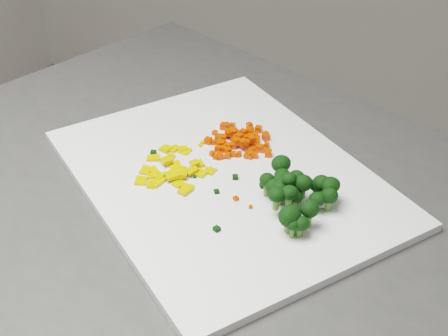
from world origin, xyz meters
The scene contains 155 objects.
cutting_board centered at (-0.14, 0.51, 0.91)m, with size 0.48×0.37×0.01m, color white.
carrot_pile centered at (-0.16, 0.59, 0.93)m, with size 0.11×0.11×0.03m, color #EA2D02, non-canonical shape.
pepper_pile centered at (-0.20, 0.48, 0.92)m, with size 0.12×0.12×0.02m, color #E4AA0C, non-canonical shape.
broccoli_pile centered at (-0.03, 0.49, 0.94)m, with size 0.13×0.13×0.06m, color black, non-canonical shape.
carrot_cube_0 centered at (-0.16, 0.63, 0.92)m, with size 0.01×0.01×0.01m, color #EA2D02.
carrot_cube_1 centered at (-0.19, 0.57, 0.92)m, with size 0.01×0.01×0.01m, color #EA2D02.
carrot_cube_2 centered at (-0.13, 0.56, 0.92)m, with size 0.01×0.01×0.01m, color #EA2D02.
carrot_cube_3 centered at (-0.16, 0.56, 0.92)m, with size 0.01×0.01×0.01m, color #EA2D02.
carrot_cube_4 centered at (-0.13, 0.58, 0.92)m, with size 0.01×0.01×0.01m, color #EA2D02.
carrot_cube_5 centered at (-0.14, 0.56, 0.92)m, with size 0.01×0.01×0.01m, color #EA2D02.
carrot_cube_6 centered at (-0.14, 0.60, 0.92)m, with size 0.01×0.01×0.01m, color #EA2D02.
carrot_cube_7 centered at (-0.14, 0.58, 0.93)m, with size 0.01×0.01×0.01m, color #EA2D02.
carrot_cube_8 centered at (-0.15, 0.60, 0.92)m, with size 0.01×0.01×0.01m, color #EA2D02.
carrot_cube_9 centered at (-0.17, 0.64, 0.92)m, with size 0.01×0.01×0.01m, color #EA2D02.
carrot_cube_10 centered at (-0.13, 0.63, 0.92)m, with size 0.01×0.01×0.01m, color #EA2D02.
carrot_cube_11 centered at (-0.20, 0.62, 0.92)m, with size 0.01×0.01×0.01m, color #EA2D02.
carrot_cube_12 centered at (-0.11, 0.58, 0.92)m, with size 0.01×0.01×0.01m, color #EA2D02.
carrot_cube_13 centered at (-0.15, 0.63, 0.92)m, with size 0.01×0.01×0.01m, color #EA2D02.
carrot_cube_14 centered at (-0.20, 0.59, 0.92)m, with size 0.01×0.01×0.01m, color #EA2D02.
carrot_cube_15 centered at (-0.13, 0.59, 0.92)m, with size 0.01×0.01×0.01m, color #EA2D02.
carrot_cube_16 centered at (-0.15, 0.59, 0.92)m, with size 0.01×0.01×0.01m, color #EA2D02.
carrot_cube_17 centered at (-0.18, 0.57, 0.92)m, with size 0.01×0.01×0.01m, color #EA2D02.
carrot_cube_18 centered at (-0.13, 0.56, 0.92)m, with size 0.01×0.01×0.01m, color #EA2D02.
carrot_cube_19 centered at (-0.16, 0.58, 0.92)m, with size 0.01×0.01×0.01m, color #EA2D02.
carrot_cube_20 centered at (-0.15, 0.63, 0.92)m, with size 0.01×0.01×0.01m, color #EA2D02.
carrot_cube_21 centered at (-0.15, 0.57, 0.93)m, with size 0.01×0.01×0.01m, color #EA2D02.
carrot_cube_22 centered at (-0.20, 0.57, 0.92)m, with size 0.01×0.01×0.01m, color #EA2D02.
carrot_cube_23 centered at (-0.15, 0.57, 0.93)m, with size 0.01×0.01×0.01m, color #EA2D02.
carrot_cube_24 centered at (-0.15, 0.59, 0.92)m, with size 0.01×0.01×0.01m, color #EA2D02.
carrot_cube_25 centered at (-0.17, 0.56, 0.92)m, with size 0.01×0.01×0.01m, color #EA2D02.
carrot_cube_26 centered at (-0.13, 0.60, 0.92)m, with size 0.01×0.01×0.01m, color #EA2D02.
carrot_cube_27 centered at (-0.17, 0.53, 0.92)m, with size 0.01×0.01×0.01m, color #EA2D02.
carrot_cube_28 centered at (-0.16, 0.55, 0.92)m, with size 0.01×0.01×0.01m, color #EA2D02.
carrot_cube_29 centered at (-0.16, 0.62, 0.92)m, with size 0.01×0.01×0.01m, color #EA2D02.
carrot_cube_30 centered at (-0.12, 0.60, 0.92)m, with size 0.01×0.01×0.01m, color #EA2D02.
carrot_cube_31 centered at (-0.16, 0.57, 0.92)m, with size 0.01×0.01×0.01m, color #EA2D02.
carrot_cube_32 centered at (-0.13, 0.56, 0.92)m, with size 0.01×0.01×0.01m, color #EA2D02.
carrot_cube_33 centered at (-0.20, 0.61, 0.92)m, with size 0.01×0.01×0.01m, color #EA2D02.
carrot_cube_34 centered at (-0.16, 0.58, 0.92)m, with size 0.01×0.01×0.01m, color #EA2D02.
carrot_cube_35 centered at (-0.18, 0.55, 0.92)m, with size 0.01×0.01×0.01m, color #EA2D02.
carrot_cube_36 centered at (-0.13, 0.58, 0.92)m, with size 0.01×0.01×0.01m, color #EA2D02.
carrot_cube_37 centered at (-0.14, 0.59, 0.93)m, with size 0.01×0.01×0.01m, color #EA2D02.
carrot_cube_38 centered at (-0.13, 0.62, 0.92)m, with size 0.01×0.01×0.01m, color #EA2D02.
carrot_cube_39 centered at (-0.14, 0.61, 0.92)m, with size 0.01×0.01×0.01m, color #EA2D02.
carrot_cube_40 centered at (-0.18, 0.58, 0.92)m, with size 0.01×0.01×0.01m, color #EA2D02.
carrot_cube_41 centered at (-0.16, 0.59, 0.93)m, with size 0.01×0.01×0.01m, color #EA2D02.
carrot_cube_42 centered at (-0.17, 0.56, 0.92)m, with size 0.01×0.01×0.01m, color #EA2D02.
carrot_cube_43 centered at (-0.17, 0.57, 0.92)m, with size 0.01×0.01×0.01m, color #EA2D02.
carrot_cube_44 centered at (-0.12, 0.57, 0.92)m, with size 0.01×0.01×0.01m, color #EA2D02.
carrot_cube_45 centered at (-0.15, 0.60, 0.92)m, with size 0.01×0.01×0.01m, color #EA2D02.
carrot_cube_46 centered at (-0.15, 0.58, 0.92)m, with size 0.01×0.01×0.01m, color #EA2D02.
carrot_cube_47 centered at (-0.19, 0.62, 0.92)m, with size 0.01×0.01×0.01m, color #EA2D02.
carrot_cube_48 centered at (-0.16, 0.54, 0.92)m, with size 0.01×0.01×0.01m, color #EA2D02.
carrot_cube_49 centered at (-0.16, 0.62, 0.92)m, with size 0.01×0.01×0.01m, color #EA2D02.
carrot_cube_50 centered at (-0.19, 0.58, 0.92)m, with size 0.01×0.01×0.01m, color #EA2D02.
carrot_cube_51 centered at (-0.14, 0.60, 0.92)m, with size 0.01×0.01×0.01m, color #EA2D02.
carrot_cube_52 centered at (-0.15, 0.60, 0.92)m, with size 0.01×0.01×0.01m, color #EA2D02.
carrot_cube_53 centered at (-0.16, 0.58, 0.92)m, with size 0.01×0.01×0.01m, color #EA2D02.
carrot_cube_54 centered at (-0.19, 0.58, 0.92)m, with size 0.01×0.01×0.01m, color #EA2D02.
carrot_cube_55 centered at (-0.12, 0.59, 0.92)m, with size 0.01×0.01×0.01m, color #EA2D02.
carrot_cube_56 centered at (-0.12, 0.58, 0.92)m, with size 0.01×0.01×0.01m, color #EA2D02.
carrot_cube_57 centered at (-0.15, 0.55, 0.92)m, with size 0.01×0.01×0.01m, color #EA2D02.
carrot_cube_58 centered at (-0.17, 0.59, 0.93)m, with size 0.01×0.01×0.01m, color #EA2D02.
carrot_cube_59 centered at (-0.19, 0.58, 0.92)m, with size 0.01×0.01×0.01m, color #EA2D02.
carrot_cube_60 centered at (-0.17, 0.60, 0.93)m, with size 0.01×0.01×0.01m, color #EA2D02.
carrot_cube_61 centered at (-0.14, 0.57, 0.93)m, with size 0.01×0.01×0.01m, color #EA2D02.
carrot_cube_62 centered at (-0.16, 0.59, 0.92)m, with size 0.01×0.01×0.01m, color #EA2D02.
carrot_cube_63 centered at (-0.15, 0.60, 0.92)m, with size 0.01×0.01×0.01m, color #EA2D02.
carrot_cube_64 centered at (-0.18, 0.54, 0.92)m, with size 0.01×0.01×0.01m, color #EA2D02.
carrot_cube_65 centered at (-0.19, 0.60, 0.92)m, with size 0.01×0.01×0.01m, color #EA2D02.
carrot_cube_66 centered at (-0.18, 0.57, 0.92)m, with size 0.01×0.01×0.01m, color #EA2D02.
carrot_cube_67 centered at (-0.20, 0.57, 0.92)m, with size 0.01×0.01×0.01m, color #EA2D02.
carrot_cube_68 centered at (-0.16, 0.59, 0.92)m, with size 0.01×0.01×0.01m, color #EA2D02.
carrot_cube_69 centered at (-0.17, 0.60, 0.93)m, with size 0.01×0.01×0.01m, color #EA2D02.
carrot_cube_70 centered at (-0.13, 0.58, 0.92)m, with size 0.01×0.01×0.01m, color #EA2D02.
carrot_cube_71 centered at (-0.16, 0.62, 0.92)m, with size 0.01×0.01×0.01m, color #EA2D02.
carrot_cube_72 centered at (-0.14, 0.61, 0.92)m, with size 0.01×0.01×0.01m, color #EA2D02.
carrot_cube_73 centered at (-0.16, 0.58, 0.92)m, with size 0.01×0.01×0.01m, color #EA2D02.
carrot_cube_74 centered at (-0.18, 0.59, 0.92)m, with size 0.01×0.01×0.01m, color #EA2D02.
carrot_cube_75 centered at (-0.15, 0.61, 0.92)m, with size 0.01×0.01×0.01m, color #EA2D02.
carrot_cube_76 centered at (-0.17, 0.59, 0.92)m, with size 0.01×0.01×0.01m, color #EA2D02.
carrot_cube_77 centered at (-0.16, 0.60, 0.93)m, with size 0.01×0.01×0.01m, color #EA2D02.
carrot_cube_78 centered at (-0.19, 0.59, 0.92)m, with size 0.01×0.01×0.01m, color #EA2D02.
pepper_chunk_0 centered at (-0.17, 0.45, 0.92)m, with size 0.02×0.01×0.00m, color #E4AA0C.
pepper_chunk_1 centered at (-0.24, 0.46, 0.91)m, with size 0.01×0.02×0.00m, color #E4AA0C.
pepper_chunk_2 centered at (-0.23, 0.50, 0.91)m, with size 0.02×0.01×0.00m, color #E4AA0C.
pepper_chunk_3 centered at (-0.16, 0.50, 0.91)m, with size 0.02×0.01×0.00m, color #E4AA0C.
pepper_chunk_4 centered at (-0.18, 0.45, 0.91)m, with size 0.02×0.01×0.00m, color #E4AA0C.
pepper_chunk_5 centered at (-0.23, 0.49, 0.92)m, with size 0.01×0.02×0.00m, color #E4AA0C.
pepper_chunk_6 centered at (-0.22, 0.53, 0.91)m, with size 0.02×0.02×0.00m, color #E4AA0C.
pepper_chunk_7 centered at (-0.23, 0.53, 0.91)m, with size 0.02×0.01×0.00m, color #E4AA0C.
pepper_chunk_8 centered at (-0.21, 0.47, 0.91)m, with size 0.02×0.01×0.00m, color #E4AA0C.
pepper_chunk_9 centered at (-0.22, 0.46, 0.91)m, with size 0.01×0.02×0.00m, color #E4AA0C.
pepper_chunk_10 centered at (-0.19, 0.47, 0.92)m, with size 0.02×0.02×0.01m, color #E4AA0C.
pepper_chunk_11 centered at (-0.20, 0.48, 0.92)m, with size 0.01×0.01×0.00m, color #E4AA0C.
pepper_chunk_12 centered at (-0.21, 0.45, 0.91)m, with size 0.01×0.02×0.00m, color #E4AA0C.
pepper_chunk_13 centered at (-0.19, 0.47, 0.92)m, with size 0.02×0.02×0.01m, color #E4AA0C.
pepper_chunk_14 centered at (-0.23, 0.43, 0.92)m, with size 0.02×0.02×0.00m, color #E4AA0C.
pepper_chunk_15 centered at (-0.17, 0.49, 0.91)m, with size 0.02×0.02×0.00m, color #E4AA0C.
pepper_chunk_16 centered at (-0.20, 0.48, 0.92)m, with size 0.01×0.01×0.00m, color #E4AA0C.
pepper_chunk_17 centered at (-0.20, 0.48, 0.91)m, with size 0.02×0.02×0.00m, color #E4AA0C.
pepper_chunk_18 centered at (-0.20, 0.46, 0.92)m, with size 0.02×0.02×0.00m, color #E4AA0C.
pepper_chunk_19 centered at (-0.19, 0.50, 0.92)m, with size 0.01×0.01×0.00m, color #E4AA0C.
pepper_chunk_20 centered at (-0.19, 0.47, 0.92)m, with size 0.02×0.02×0.01m, color #E4AA0C.
pepper_chunk_21 centered at (-0.22, 0.45, 0.91)m, with size 0.02×0.01×0.00m, color #E4AA0C.
pepper_chunk_22 centered at (-0.18, 0.48, 0.92)m, with size 0.02×0.01×0.00m, color #E4AA0C.
pepper_chunk_23 centered at (-0.21, 0.49, 0.91)m, with size 0.02×0.02×0.00m, color #E4AA0C.
pepper_chunk_24 centered at (-0.21, 0.44, 0.91)m, with size 0.02×0.01×0.00m, color #E4AA0C.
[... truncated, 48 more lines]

